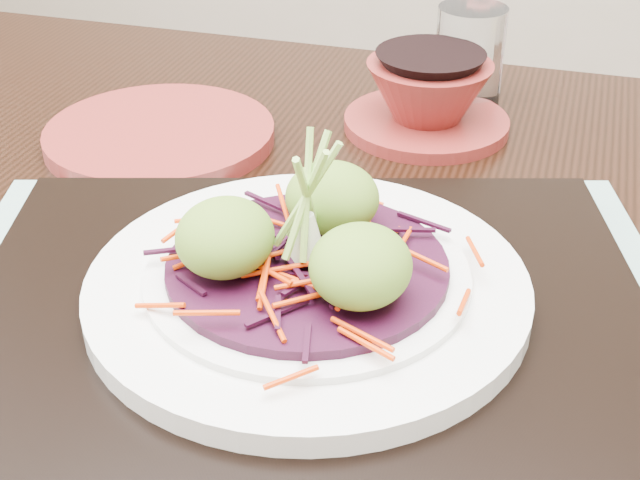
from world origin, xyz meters
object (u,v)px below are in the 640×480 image
(dining_table, at_px, (370,398))
(white_plate, at_px, (308,285))
(serving_tray, at_px, (308,309))
(terracotta_side_plate, at_px, (160,135))
(terracotta_bowl_set, at_px, (428,100))
(water_glass, at_px, (469,55))

(dining_table, relative_size, white_plate, 5.03)
(dining_table, xyz_separation_m, serving_tray, (-0.02, -0.06, 0.11))
(serving_tray, relative_size, terracotta_side_plate, 2.07)
(white_plate, height_order, terracotta_side_plate, white_plate)
(white_plate, height_order, terracotta_bowl_set, terracotta_bowl_set)
(white_plate, distance_m, water_glass, 0.37)
(serving_tray, distance_m, terracotta_side_plate, 0.28)
(terracotta_side_plate, bearing_deg, water_glass, 39.11)
(dining_table, distance_m, water_glass, 0.34)
(terracotta_side_plate, bearing_deg, white_plate, -42.29)
(terracotta_side_plate, distance_m, terracotta_bowl_set, 0.23)
(white_plate, distance_m, terracotta_bowl_set, 0.30)
(serving_tray, height_order, water_glass, water_glass)
(serving_tray, xyz_separation_m, water_glass, (0.01, 0.37, 0.03))
(water_glass, bearing_deg, dining_table, -87.63)
(dining_table, bearing_deg, water_glass, 88.09)
(white_plate, xyz_separation_m, terracotta_side_plate, (-0.21, 0.19, -0.02))
(terracotta_bowl_set, bearing_deg, water_glass, 76.04)
(dining_table, distance_m, white_plate, 0.15)
(dining_table, height_order, terracotta_bowl_set, terracotta_bowl_set)
(terracotta_side_plate, height_order, water_glass, water_glass)
(white_plate, bearing_deg, terracotta_side_plate, 137.71)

